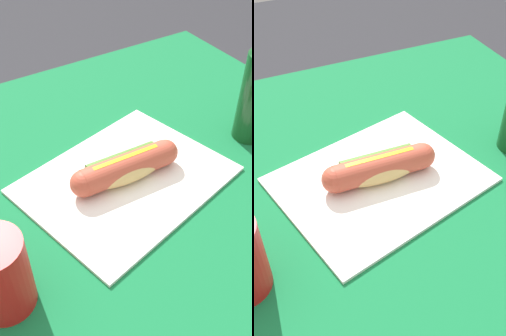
{
  "view_description": "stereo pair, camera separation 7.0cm",
  "coord_description": "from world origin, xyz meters",
  "views": [
    {
      "loc": [
        -0.23,
        -0.43,
        1.23
      ],
      "look_at": [
        0.05,
        0.01,
        0.76
      ],
      "focal_mm": 44.35,
      "sensor_mm": 36.0,
      "label": 1
    },
    {
      "loc": [
        -0.16,
        -0.46,
        1.23
      ],
      "look_at": [
        0.05,
        0.01,
        0.76
      ],
      "focal_mm": 44.35,
      "sensor_mm": 36.0,
      "label": 2
    }
  ],
  "objects": [
    {
      "name": "dining_table",
      "position": [
        0.0,
        0.0,
        0.59
      ],
      "size": [
        1.06,
        0.89,
        0.73
      ],
      "color": "brown",
      "rests_on": "ground"
    },
    {
      "name": "paper_wrapper",
      "position": [
        0.05,
        0.01,
        0.73
      ],
      "size": [
        0.39,
        0.33,
        0.01
      ],
      "primitive_type": "cube",
      "rotation": [
        0.0,
        0.0,
        0.24
      ],
      "color": "white",
      "rests_on": "dining_table"
    },
    {
      "name": "hot_dog",
      "position": [
        0.05,
        0.01,
        0.76
      ],
      "size": [
        0.2,
        0.06,
        0.05
      ],
      "color": "#DBB26B",
      "rests_on": "paper_wrapper"
    }
  ]
}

